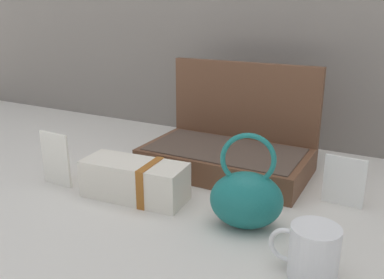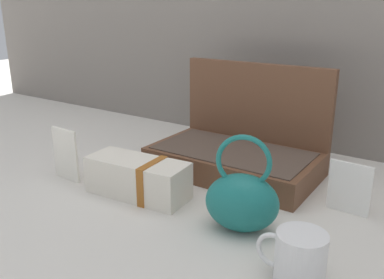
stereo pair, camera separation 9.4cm
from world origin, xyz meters
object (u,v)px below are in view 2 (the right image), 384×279
at_px(open_suitcase, 239,148).
at_px(poster_card_right, 349,188).
at_px(teal_pouch_handbag, 242,200).
at_px(cream_toiletry_bag, 139,178).
at_px(coffee_mug, 299,259).
at_px(info_card_left, 66,154).

bearing_deg(open_suitcase, poster_card_right, -14.94).
height_order(open_suitcase, teal_pouch_handbag, open_suitcase).
xyz_separation_m(teal_pouch_handbag, cream_toiletry_bag, (-0.29, 0.01, -0.02)).
bearing_deg(teal_pouch_handbag, coffee_mug, -32.78).
relative_size(teal_pouch_handbag, info_card_left, 1.48).
bearing_deg(coffee_mug, info_card_left, 173.36).
height_order(teal_pouch_handbag, info_card_left, teal_pouch_handbag).
height_order(open_suitcase, poster_card_right, open_suitcase).
distance_m(coffee_mug, poster_card_right, 0.32).
xyz_separation_m(cream_toiletry_bag, info_card_left, (-0.23, -0.03, 0.03)).
height_order(open_suitcase, info_card_left, open_suitcase).
bearing_deg(coffee_mug, teal_pouch_handbag, 147.22).
distance_m(teal_pouch_handbag, cream_toiletry_bag, 0.29).
bearing_deg(open_suitcase, teal_pouch_handbag, -61.14).
distance_m(teal_pouch_handbag, coffee_mug, 0.20).
relative_size(open_suitcase, cream_toiletry_bag, 1.71).
relative_size(info_card_left, poster_card_right, 1.19).
bearing_deg(open_suitcase, coffee_mug, -50.83).
relative_size(open_suitcase, poster_card_right, 3.76).
bearing_deg(coffee_mug, open_suitcase, 129.17).
bearing_deg(cream_toiletry_bag, open_suitcase, 65.84).
distance_m(cream_toiletry_bag, info_card_left, 0.24).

